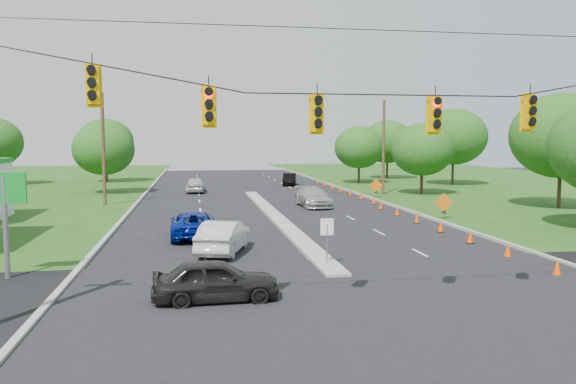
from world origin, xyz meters
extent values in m
plane|color=black|center=(0.00, 0.00, 0.00)|extent=(160.00, 160.00, 0.00)
cube|color=black|center=(0.00, 0.00, 0.00)|extent=(160.00, 14.00, 0.02)
cube|color=gray|center=(-10.10, 30.00, 0.00)|extent=(0.25, 110.00, 0.16)
cube|color=gray|center=(10.10, 30.00, 0.00)|extent=(0.25, 110.00, 0.16)
cube|color=gray|center=(0.00, 21.00, 0.00)|extent=(1.00, 34.00, 0.18)
cylinder|color=gray|center=(0.00, 6.00, 0.90)|extent=(0.06, 0.06, 1.80)
cube|color=white|center=(0.00, 6.00, 1.70)|extent=(0.55, 0.04, 0.70)
cylinder|color=black|center=(0.00, -1.00, 7.00)|extent=(24.00, 0.04, 0.04)
cube|color=#FFBD00|center=(-8.00, -1.00, 6.75)|extent=(0.34, 0.24, 1.00)
cube|color=#FFBD00|center=(-5.00, -1.00, 6.22)|extent=(0.34, 0.24, 1.00)
cube|color=#FFBD00|center=(-2.00, -1.00, 6.05)|extent=(0.34, 0.24, 1.00)
cube|color=#FFBD00|center=(1.50, -1.00, 6.05)|extent=(0.34, 0.24, 1.00)
cube|color=#FFBD00|center=(4.50, -1.00, 6.14)|extent=(0.34, 0.24, 1.00)
cylinder|color=#422D1C|center=(-12.50, 30.00, 4.50)|extent=(0.28, 0.28, 9.00)
cylinder|color=#422D1C|center=(12.50, 35.00, 4.50)|extent=(0.28, 0.28, 9.00)
cylinder|color=gray|center=(-12.50, 6.00, 2.00)|extent=(0.20, 0.20, 4.00)
cube|color=#0E8922|center=(-12.50, 6.00, 3.50)|extent=(1.60, 0.15, 1.20)
cone|color=#FF4900|center=(8.52, 3.00, 0.35)|extent=(0.32, 0.32, 0.70)
cone|color=#FF4900|center=(8.52, 6.50, 0.35)|extent=(0.32, 0.32, 0.70)
cone|color=#FF4900|center=(8.52, 10.00, 0.35)|extent=(0.32, 0.32, 0.70)
cone|color=#FF4900|center=(8.52, 13.50, 0.35)|extent=(0.32, 0.32, 0.70)
cone|color=#FF4900|center=(8.52, 17.00, 0.35)|extent=(0.32, 0.32, 0.70)
cone|color=#FF4900|center=(8.52, 20.50, 0.35)|extent=(0.32, 0.32, 0.70)
cone|color=#FF4900|center=(8.52, 24.00, 0.35)|extent=(0.32, 0.32, 0.70)
cone|color=#FF4900|center=(9.12, 27.50, 0.35)|extent=(0.32, 0.32, 0.70)
cone|color=#FF4900|center=(9.12, 31.00, 0.35)|extent=(0.32, 0.32, 0.70)
cone|color=#FF4900|center=(9.12, 34.50, 0.35)|extent=(0.32, 0.32, 0.70)
cone|color=#FF4900|center=(9.12, 38.00, 0.35)|extent=(0.32, 0.32, 0.70)
cone|color=#FF4900|center=(9.12, 41.50, 0.35)|extent=(0.32, 0.32, 0.70)
cone|color=#FF4900|center=(9.12, 45.00, 0.35)|extent=(0.32, 0.32, 0.70)
cone|color=#FF4900|center=(9.12, 48.50, 0.35)|extent=(0.32, 0.32, 0.70)
cube|color=black|center=(10.80, 18.00, 0.55)|extent=(0.06, 0.58, 0.26)
cube|color=black|center=(10.80, 18.00, 0.55)|extent=(0.06, 0.58, 0.26)
cube|color=orange|center=(10.80, 18.00, 1.15)|extent=(1.27, 0.05, 1.27)
cube|color=black|center=(10.80, 32.00, 0.55)|extent=(0.06, 0.58, 0.26)
cube|color=black|center=(10.80, 32.00, 0.55)|extent=(0.06, 0.58, 0.26)
cube|color=orange|center=(10.80, 32.00, 1.15)|extent=(1.27, 0.05, 1.27)
cylinder|color=black|center=(-14.00, 40.00, 1.26)|extent=(0.28, 0.28, 2.52)
ellipsoid|color=#194C14|center=(-14.00, 40.00, 4.34)|extent=(5.88, 5.88, 5.04)
cylinder|color=black|center=(-16.00, 55.00, 1.44)|extent=(0.28, 0.28, 2.88)
ellipsoid|color=#194C14|center=(-16.00, 55.00, 4.96)|extent=(6.72, 6.72, 5.76)
cylinder|color=black|center=(22.00, 22.00, 1.62)|extent=(0.28, 0.28, 3.24)
ellipsoid|color=#194C14|center=(22.00, 22.00, 5.58)|extent=(7.56, 7.56, 6.48)
cylinder|color=black|center=(16.00, 34.00, 1.26)|extent=(0.28, 0.28, 2.52)
ellipsoid|color=#194C14|center=(16.00, 34.00, 4.34)|extent=(5.88, 5.88, 5.04)
cylinder|color=black|center=(24.00, 44.00, 1.62)|extent=(0.28, 0.28, 3.24)
ellipsoid|color=#194C14|center=(24.00, 44.00, 5.58)|extent=(7.56, 7.56, 6.48)
cylinder|color=black|center=(20.00, 55.00, 1.44)|extent=(0.28, 0.28, 2.88)
ellipsoid|color=#194C14|center=(20.00, 55.00, 4.96)|extent=(6.72, 6.72, 5.76)
cylinder|color=black|center=(14.00, 48.00, 1.26)|extent=(0.28, 0.28, 2.52)
ellipsoid|color=#194C14|center=(14.00, 48.00, 4.34)|extent=(5.88, 5.88, 5.04)
imported|color=black|center=(-4.77, 1.75, 0.71)|extent=(4.21, 1.81, 1.42)
imported|color=#B6B6B6|center=(-4.10, 9.69, 0.77)|extent=(2.91, 4.95, 1.54)
imported|color=navy|center=(-5.50, 14.10, 0.73)|extent=(2.54, 5.28, 1.45)
imported|color=#9B9B9B|center=(3.83, 26.64, 0.76)|extent=(2.35, 5.33, 1.52)
imported|color=#B5B4B7|center=(-5.28, 40.16, 0.77)|extent=(2.08, 4.60, 1.53)
imported|color=black|center=(5.48, 47.16, 0.70)|extent=(2.32, 4.46, 1.40)
camera|label=1|loc=(-5.43, -16.48, 5.35)|focal=35.00mm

